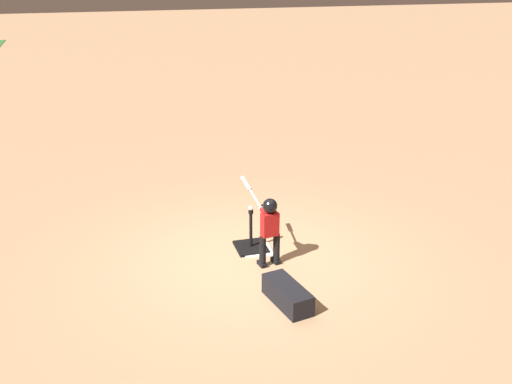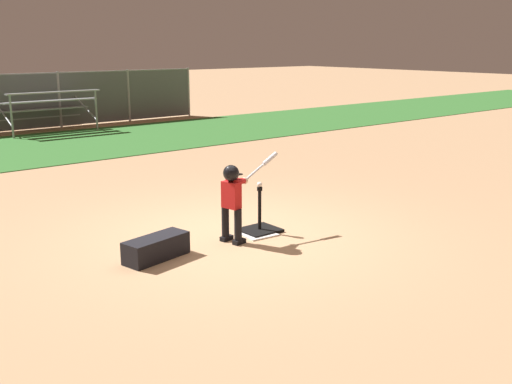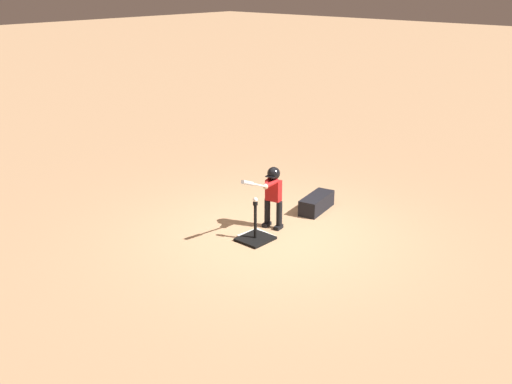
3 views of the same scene
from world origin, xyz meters
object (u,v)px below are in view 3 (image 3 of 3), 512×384
Objects in this scene: batting_tee at (255,236)px; equipment_bag at (317,203)px; baseball at (255,200)px; batter_child at (272,190)px.

batting_tee is 0.77× the size of equipment_bag.
batting_tee is 0.61m from baseball.
batting_tee is at bearing -10.16° from equipment_bag.
equipment_bag is at bearing -178.63° from batting_tee.
batter_child is (-0.54, -0.12, 0.60)m from batting_tee.
batting_tee is 8.71× the size of baseball.
batter_child reaches higher than batting_tee.
batting_tee is 0.59× the size of batter_child.
batting_tee is 1.67m from equipment_bag.
equipment_bag is at bearing -178.63° from baseball.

